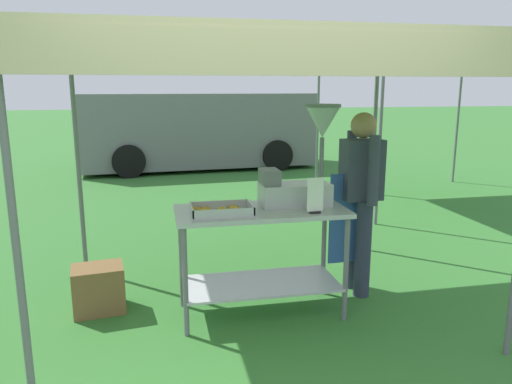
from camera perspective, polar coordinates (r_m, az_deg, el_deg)
name	(u,v)px	position (r m, az deg, el deg)	size (l,w,h in m)	color
ground_plane	(194,190)	(8.77, -7.32, 0.19)	(70.00, 70.00, 0.00)	#33702D
stall_canopy	(259,51)	(3.78, 0.33, 16.30)	(3.26, 2.44, 2.15)	slate
donut_cart	(261,238)	(3.86, 0.61, -5.46)	(1.34, 0.61, 0.88)	#B7B7BC
donut_tray	(221,211)	(3.65, -4.20, -2.28)	(0.46, 0.29, 0.07)	#B7B7BC
donut_fryer	(303,166)	(3.90, 5.61, 3.12)	(0.64, 0.28, 0.81)	#B7B7BC
menu_sign	(315,198)	(3.67, 7.00, -0.70)	(0.13, 0.05, 0.27)	black
vendor	(360,194)	(4.31, 12.15, -0.24)	(0.45, 0.53, 1.61)	#2D3347
supply_crate	(99,289)	(4.25, -18.09, -10.80)	(0.44, 0.37, 0.38)	brown
van_grey	(199,129)	(11.26, -6.75, 7.36)	(5.29, 2.37, 1.69)	slate
neighbour_tent	(434,53)	(8.26, 20.23, 15.12)	(3.02, 2.70, 2.42)	slate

